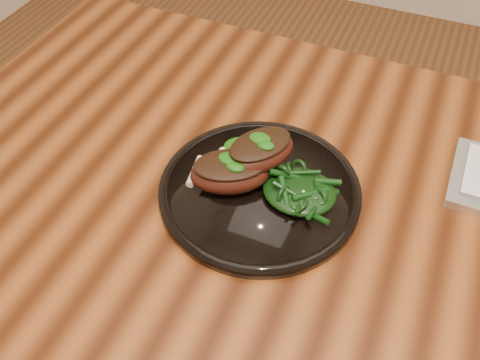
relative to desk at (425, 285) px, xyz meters
name	(u,v)px	position (x,y,z in m)	size (l,w,h in m)	color
desk	(425,285)	(0.00, 0.00, 0.00)	(1.60, 0.80, 0.75)	#361506
plate	(260,191)	(-0.25, 0.00, 0.09)	(0.28, 0.28, 0.02)	black
lamb_chop_front	(230,171)	(-0.29, -0.01, 0.12)	(0.13, 0.12, 0.05)	#3C140B
lamb_chop_back	(260,151)	(-0.27, 0.03, 0.14)	(0.11, 0.12, 0.05)	#3C140B
herb_smear	(253,151)	(-0.29, 0.06, 0.10)	(0.09, 0.06, 0.01)	#0B4307
greens_heap	(300,188)	(-0.20, 0.00, 0.12)	(0.10, 0.10, 0.04)	black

